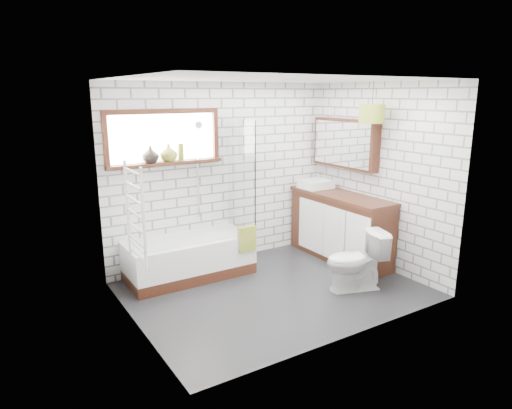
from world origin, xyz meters
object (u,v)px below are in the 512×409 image
pendant (372,114)px  vanity (340,226)px  bathtub (190,258)px  basin (316,184)px  toilet (356,261)px

pendant → vanity: bearing=89.6°
bathtub → basin: 2.21m
bathtub → pendant: pendant is taller
bathtub → vanity: size_ratio=0.96×
bathtub → basin: (2.07, -0.02, 0.77)m
basin → pendant: 1.46m
bathtub → pendant: (2.12, -1.01, 1.84)m
vanity → toilet: bearing=-121.9°
vanity → toilet: size_ratio=2.31×
vanity → pendant: 1.69m
bathtub → toilet: size_ratio=2.21×
bathtub → pendant: size_ratio=5.01×
pendant → bathtub: bearing=154.5°
vanity → toilet: vanity is taller
basin → pendant: pendant is taller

